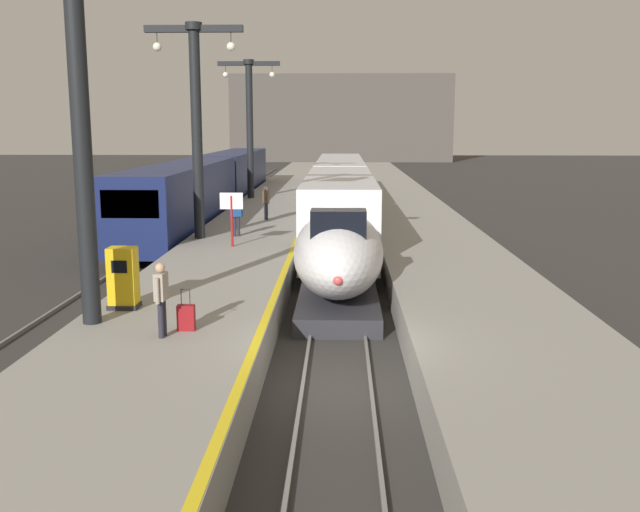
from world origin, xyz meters
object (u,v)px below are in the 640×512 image
passenger_near_edge (161,294)px  highspeed_train_main (340,200)px  station_column_far (250,115)px  passenger_far_waiting (266,200)px  rolling_suitcase (186,317)px  passenger_mid_platform (236,213)px  regional_train_adjacent (213,183)px  ticket_machine_yellow (123,280)px  station_column_near (79,56)px  station_column_mid (196,110)px  departure_info_board (232,208)px

passenger_near_edge → highspeed_train_main: bearing=79.8°
station_column_far → passenger_near_edge: 31.98m
passenger_far_waiting → rolling_suitcase: passenger_far_waiting is taller
passenger_mid_platform → passenger_far_waiting: (0.69, 5.49, 0.00)m
regional_train_adjacent → ticket_machine_yellow: (2.55, -27.49, -0.34)m
station_column_near → ticket_machine_yellow: (0.30, 1.42, -5.48)m
station_column_mid → passenger_near_edge: (1.99, -14.34, -4.32)m
highspeed_train_main → regional_train_adjacent: size_ratio=1.05×
passenger_far_waiting → regional_train_adjacent: bearing=114.5°
station_column_mid → station_column_far: 17.27m
station_column_near → departure_info_board: bearing=81.6°
station_column_far → departure_info_board: 19.84m
highspeed_train_main → passenger_far_waiting: (-3.72, -1.39, 0.11)m
station_column_mid → ticket_machine_yellow: bearing=-88.3°
highspeed_train_main → station_column_mid: bearing=-128.5°
regional_train_adjacent → station_column_near: size_ratio=3.56×
station_column_near → passenger_far_waiting: 20.09m
passenger_near_edge → passenger_far_waiting: 20.39m
station_column_mid → passenger_far_waiting: station_column_mid is taller
regional_train_adjacent → passenger_near_edge: (4.19, -30.02, -0.09)m
station_column_far → rolling_suitcase: size_ratio=9.04×
highspeed_train_main → departure_info_board: 10.44m
station_column_near → rolling_suitcase: bearing=-13.7°
highspeed_train_main → passenger_mid_platform: highspeed_train_main is taller
regional_train_adjacent → rolling_suitcase: (4.60, -29.48, -0.77)m
station_column_far → ticket_machine_yellow: station_column_far is taller
passenger_far_waiting → ticket_machine_yellow: size_ratio=1.06×
station_column_near → passenger_far_waiting: station_column_near is taller
ticket_machine_yellow → departure_info_board: size_ratio=0.75×
station_column_near → departure_info_board: (1.65, 11.12, -4.71)m
passenger_near_edge → passenger_mid_platform: size_ratio=1.00×
passenger_near_edge → passenger_far_waiting: size_ratio=1.00×
passenger_near_edge → ticket_machine_yellow: bearing=122.9°
station_column_mid → ticket_machine_yellow: station_column_mid is taller
passenger_near_edge → departure_info_board: departure_info_board is taller
station_column_near → highspeed_train_main: bearing=74.2°
highspeed_train_main → regional_train_adjacent: bearing=134.5°
station_column_mid → station_column_far: (-0.00, 17.27, 0.05)m
station_column_mid → ticket_machine_yellow: (0.35, -11.81, -4.57)m
station_column_near → ticket_machine_yellow: size_ratio=6.42×
highspeed_train_main → rolling_suitcase: (-3.50, -21.24, -0.57)m
station_column_far → passenger_near_edge: station_column_far is taller
station_column_far → passenger_near_edge: bearing=-86.4°
regional_train_adjacent → passenger_near_edge: regional_train_adjacent is taller
highspeed_train_main → station_column_far: size_ratio=4.31×
station_column_far → departure_info_board: station_column_far is taller
station_column_near → station_column_mid: (-0.05, 13.24, -0.91)m
passenger_mid_platform → departure_info_board: bearing=-85.4°
passenger_mid_platform → ticket_machine_yellow: passenger_mid_platform is taller
station_column_far → station_column_mid: bearing=-90.0°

